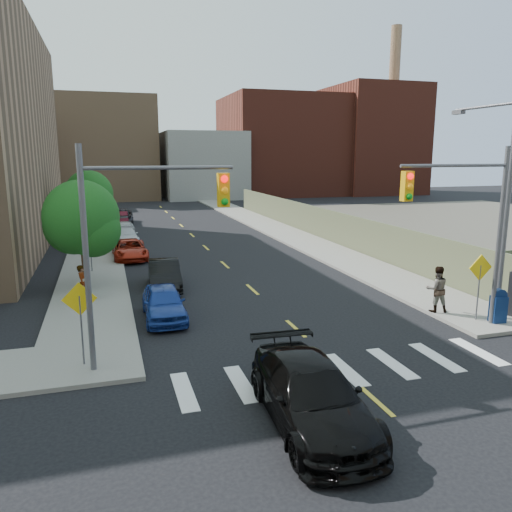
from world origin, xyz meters
TOP-DOWN VIEW (x-y plane):
  - ground at (0.00, 0.00)m, footprint 160.00×160.00m
  - sidewalk_nw at (-7.75, 41.50)m, footprint 3.50×73.00m
  - sidewalk_ne at (7.75, 41.50)m, footprint 3.50×73.00m
  - fence_north at (9.60, 28.00)m, footprint 0.12×44.00m
  - gravel_lot at (28.00, 30.00)m, footprint 36.00×42.00m
  - bg_bldg_midwest at (-6.00, 72.00)m, footprint 14.00×16.00m
  - bg_bldg_center at (8.00, 70.00)m, footprint 12.00×16.00m
  - bg_bldg_east at (22.00, 72.00)m, footprint 18.00×18.00m
  - bg_bldg_fareast at (38.00, 70.00)m, footprint 14.00×16.00m
  - smokestack at (42.00, 70.00)m, footprint 1.80×1.80m
  - signal_nw at (-5.98, 6.00)m, footprint 4.59×0.30m
  - signal_ne at (5.98, 6.00)m, footprint 4.59×0.30m
  - streetlight_ne at (8.20, 6.90)m, footprint 0.25×3.70m
  - warn_sign_nw at (-7.80, 6.50)m, footprint 1.06×0.06m
  - warn_sign_ne at (7.20, 6.50)m, footprint 1.06×0.06m
  - warn_sign_midwest at (-7.80, 20.00)m, footprint 1.06×0.06m
  - tree_west_near at (-8.00, 16.05)m, footprint 3.66×3.64m
  - tree_west_far at (-8.00, 31.05)m, footprint 3.66×3.64m
  - parked_car_blue at (-4.78, 10.69)m, footprint 1.74×4.14m
  - parked_car_black at (-4.20, 15.54)m, footprint 1.76×4.42m
  - parked_car_red at (-5.50, 23.49)m, footprint 2.19×4.59m
  - parked_car_silver at (-5.50, 29.38)m, footprint 1.88×4.36m
  - parked_car_white at (-5.50, 32.32)m, footprint 1.99×4.11m
  - parked_car_maroon at (-5.50, 40.33)m, footprint 1.35×3.77m
  - parked_car_grey at (-5.50, 41.07)m, footprint 2.58×5.26m
  - black_sedan at (-2.19, 1.34)m, footprint 2.45×5.53m
  - mailbox at (7.79, 6.01)m, footprint 0.61×0.49m
  - pedestrian_west at (-8.06, 13.86)m, footprint 0.43×0.63m
  - pedestrian_east at (6.30, 7.88)m, footprint 1.13×0.99m

SIDE VIEW (x-z plane):
  - ground at x=0.00m, z-range 0.00..0.00m
  - gravel_lot at x=28.00m, z-range 0.00..0.06m
  - sidewalk_nw at x=-7.75m, z-range 0.00..0.15m
  - sidewalk_ne at x=7.75m, z-range 0.00..0.15m
  - parked_car_maroon at x=-5.50m, z-range 0.00..1.24m
  - parked_car_silver at x=-5.50m, z-range 0.00..1.25m
  - parked_car_red at x=-5.50m, z-range 0.00..1.27m
  - parked_car_white at x=-5.50m, z-range 0.00..1.35m
  - parked_car_blue at x=-4.78m, z-range 0.00..1.40m
  - parked_car_black at x=-4.20m, z-range 0.00..1.43m
  - parked_car_grey at x=-5.50m, z-range 0.00..1.44m
  - black_sedan at x=-2.19m, z-range 0.00..1.58m
  - mailbox at x=7.79m, z-range 0.13..1.50m
  - pedestrian_west at x=-8.06m, z-range 0.15..1.81m
  - pedestrian_east at x=6.30m, z-range 0.15..2.11m
  - fence_north at x=9.60m, z-range 0.00..2.50m
  - warn_sign_nw at x=-7.80m, z-range 0.58..3.41m
  - warn_sign_ne at x=7.20m, z-range 0.58..3.41m
  - warn_sign_midwest at x=-7.80m, z-range 0.58..3.41m
  - tree_west_near at x=-8.00m, z-range 0.72..6.24m
  - tree_west_far at x=-8.00m, z-range 0.72..6.24m
  - signal_nw at x=-5.98m, z-range 1.03..8.03m
  - signal_ne at x=5.98m, z-range 1.03..8.03m
  - bg_bldg_center at x=8.00m, z-range 0.00..10.00m
  - streetlight_ne at x=8.20m, z-range 0.72..9.72m
  - bg_bldg_midwest at x=-6.00m, z-range 0.00..15.00m
  - bg_bldg_east at x=22.00m, z-range 0.00..16.00m
  - bg_bldg_fareast at x=38.00m, z-range 0.00..18.00m
  - smokestack at x=42.00m, z-range 0.00..28.00m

